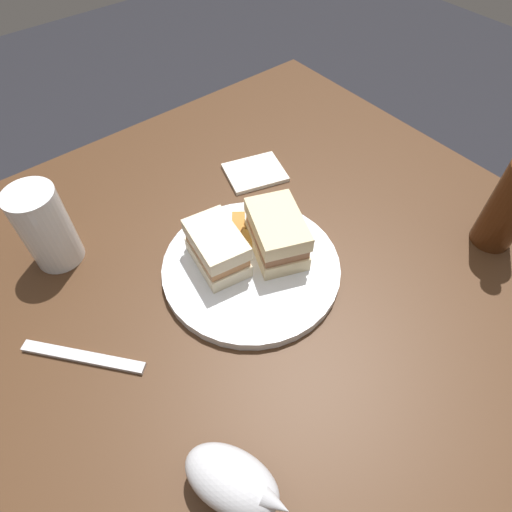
{
  "coord_description": "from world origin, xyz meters",
  "views": [
    {
      "loc": [
        -0.28,
        -0.33,
        1.3
      ],
      "look_at": [
        -0.01,
        0.0,
        0.77
      ],
      "focal_mm": 30.06,
      "sensor_mm": 36.0,
      "label": 1
    }
  ],
  "objects": [
    {
      "name": "potato_wedge_middle",
      "position": [
        0.01,
        0.07,
        0.77
      ],
      "size": [
        0.05,
        0.06,
        0.02
      ],
      "primitive_type": "cube",
      "rotation": [
        0.0,
        0.0,
        0.9
      ],
      "color": "#AD702D",
      "rests_on": "plate"
    },
    {
      "name": "plate",
      "position": [
        -0.02,
        0.0,
        0.75
      ],
      "size": [
        0.28,
        0.28,
        0.02
      ],
      "primitive_type": "cylinder",
      "color": "white",
      "rests_on": "dining_table"
    },
    {
      "name": "potato_wedge_back",
      "position": [
        0.01,
        0.03,
        0.77
      ],
      "size": [
        0.04,
        0.05,
        0.02
      ],
      "primitive_type": "cube",
      "rotation": [
        0.0,
        0.0,
        5.26
      ],
      "color": "gold",
      "rests_on": "plate"
    },
    {
      "name": "fork",
      "position": [
        -0.3,
        0.03,
        0.74
      ],
      "size": [
        0.13,
        0.15,
        0.01
      ],
      "primitive_type": "cube",
      "rotation": [
        0.0,
        0.0,
        5.41
      ],
      "color": "silver",
      "rests_on": "dining_table"
    },
    {
      "name": "gravy_boat",
      "position": [
        -0.23,
        -0.24,
        0.78
      ],
      "size": [
        0.11,
        0.13,
        0.06
      ],
      "color": "#B7B7BC",
      "rests_on": "dining_table"
    },
    {
      "name": "pint_glass",
      "position": [
        -0.25,
        0.22,
        0.8
      ],
      "size": [
        0.08,
        0.08,
        0.14
      ],
      "color": "white",
      "rests_on": "dining_table"
    },
    {
      "name": "potato_wedge_front",
      "position": [
        0.04,
        0.06,
        0.76
      ],
      "size": [
        0.06,
        0.03,
        0.01
      ],
      "primitive_type": "cube",
      "rotation": [
        0.0,
        0.0,
        2.97
      ],
      "color": "gold",
      "rests_on": "plate"
    },
    {
      "name": "sandwich_half_left",
      "position": [
        0.03,
        0.0,
        0.79
      ],
      "size": [
        0.11,
        0.13,
        0.07
      ],
      "color": "beige",
      "rests_on": "plate"
    },
    {
      "name": "dining_table",
      "position": [
        0.0,
        0.0,
        0.37
      ],
      "size": [
        1.0,
        0.96,
        0.74
      ],
      "primitive_type": "cube",
      "color": "#422816",
      "rests_on": "ground"
    },
    {
      "name": "sandwich_half_right",
      "position": [
        -0.06,
        0.04,
        0.79
      ],
      "size": [
        0.08,
        0.11,
        0.07
      ],
      "color": "beige",
      "rests_on": "plate"
    },
    {
      "name": "ground_plane",
      "position": [
        0.0,
        0.0,
        0.0
      ],
      "size": [
        6.0,
        6.0,
        0.0
      ],
      "primitive_type": "plane",
      "color": "black"
    },
    {
      "name": "napkin",
      "position": [
        0.13,
        0.18,
        0.74
      ],
      "size": [
        0.13,
        0.12,
        0.01
      ],
      "primitive_type": "cube",
      "rotation": [
        0.0,
        0.0,
        -0.3
      ],
      "color": "silver",
      "rests_on": "dining_table"
    }
  ]
}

